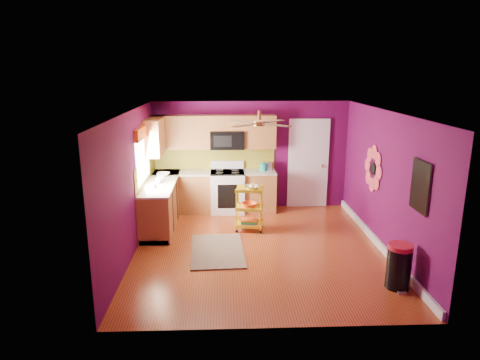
{
  "coord_description": "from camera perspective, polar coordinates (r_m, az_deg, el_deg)",
  "views": [
    {
      "loc": [
        -0.63,
        -7.28,
        3.2
      ],
      "look_at": [
        -0.33,
        0.4,
        1.2
      ],
      "focal_mm": 32.0,
      "sensor_mm": 36.0,
      "label": 1
    }
  ],
  "objects": [
    {
      "name": "right_wall_art",
      "position": [
        7.71,
        19.61,
        0.54
      ],
      "size": [
        0.04,
        2.74,
        1.04
      ],
      "color": "black",
      "rests_on": "ground"
    },
    {
      "name": "counter_cup",
      "position": [
        8.54,
        -11.47,
        -0.74
      ],
      "size": [
        0.12,
        0.12,
        0.09
      ],
      "primitive_type": "imported",
      "color": "white",
      "rests_on": "lower_cabinets"
    },
    {
      "name": "teal_kettle",
      "position": [
        9.83,
        3.14,
        1.75
      ],
      "size": [
        0.18,
        0.18,
        0.21
      ],
      "color": "#139082",
      "rests_on": "lower_cabinets"
    },
    {
      "name": "toaster",
      "position": [
        9.9,
        3.59,
        1.87
      ],
      "size": [
        0.22,
        0.15,
        0.18
      ],
      "primitive_type": "cube",
      "color": "beige",
      "rests_on": "lower_cabinets"
    },
    {
      "name": "upper_cabinetry",
      "position": [
        9.57,
        -5.89,
        6.08
      ],
      "size": [
        2.8,
        2.3,
        1.26
      ],
      "color": "brown",
      "rests_on": "ground"
    },
    {
      "name": "room_envelope",
      "position": [
        7.48,
        2.88,
        2.45
      ],
      "size": [
        4.54,
        5.04,
        2.52
      ],
      "color": "#510940",
      "rests_on": "ground"
    },
    {
      "name": "trash_can",
      "position": [
        6.93,
        20.41,
        -10.73
      ],
      "size": [
        0.4,
        0.42,
        0.69
      ],
      "color": "black",
      "rests_on": "ground"
    },
    {
      "name": "soap_bottle_a",
      "position": [
        9.01,
        -10.38,
        0.35
      ],
      "size": [
        0.08,
        0.08,
        0.17
      ],
      "primitive_type": "imported",
      "color": "#EA3F72",
      "rests_on": "lower_cabinets"
    },
    {
      "name": "shag_rug",
      "position": [
        7.87,
        -3.03,
        -9.36
      ],
      "size": [
        1.01,
        1.57,
        0.02
      ],
      "primitive_type": "cube",
      "rotation": [
        0.0,
        0.0,
        0.04
      ],
      "color": "black",
      "rests_on": "ground"
    },
    {
      "name": "lower_cabinets",
      "position": [
        9.53,
        -6.44,
        -2.39
      ],
      "size": [
        2.81,
        2.31,
        0.94
      ],
      "color": "brown",
      "rests_on": "ground"
    },
    {
      "name": "left_window",
      "position": [
        8.6,
        -12.86,
        4.41
      ],
      "size": [
        0.08,
        1.35,
        1.08
      ],
      "color": "white",
      "rests_on": "ground"
    },
    {
      "name": "counter_dish",
      "position": [
        9.46,
        -10.18,
        0.74
      ],
      "size": [
        0.29,
        0.29,
        0.07
      ],
      "primitive_type": "imported",
      "color": "white",
      "rests_on": "lower_cabinets"
    },
    {
      "name": "soap_bottle_b",
      "position": [
        8.87,
        -10.82,
        0.15
      ],
      "size": [
        0.14,
        0.14,
        0.18
      ],
      "primitive_type": "imported",
      "color": "white",
      "rests_on": "lower_cabinets"
    },
    {
      "name": "ground",
      "position": [
        7.98,
        2.53,
        -9.1
      ],
      "size": [
        5.0,
        5.0,
        0.0
      ],
      "primitive_type": "plane",
      "color": "maroon",
      "rests_on": "ground"
    },
    {
      "name": "panel_door",
      "position": [
        10.18,
        9.06,
        2.05
      ],
      "size": [
        0.95,
        0.11,
        2.15
      ],
      "color": "white",
      "rests_on": "ground"
    },
    {
      "name": "rolling_cart",
      "position": [
        8.66,
        1.31,
        -3.57
      ],
      "size": [
        0.6,
        0.47,
        0.98
      ],
      "color": "yellow",
      "rests_on": "ground"
    },
    {
      "name": "electric_range",
      "position": [
        9.83,
        -1.67,
        -1.47
      ],
      "size": [
        0.76,
        0.66,
        1.13
      ],
      "color": "white",
      "rests_on": "ground"
    },
    {
      "name": "ceiling_fan",
      "position": [
        7.56,
        2.6,
        7.65
      ],
      "size": [
        1.01,
        1.01,
        0.26
      ],
      "color": "#BF8C3F",
      "rests_on": "ground"
    }
  ]
}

